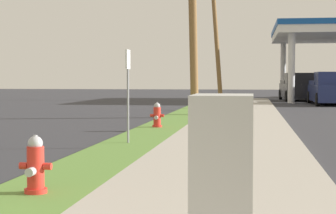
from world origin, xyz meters
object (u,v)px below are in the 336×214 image
utility_cabinet (223,178)px  fire_hydrant_nearest (35,168)px  fire_hydrant_second (157,116)px  truck_black_on_apron (297,88)px  fire_hydrant_third (194,102)px  utility_pole_background (216,39)px  street_sign_post (128,76)px  car_white_by_near_pump (312,89)px  truck_navy_at_forecourt (330,90)px

utility_cabinet → fire_hydrant_nearest: bearing=139.6°
fire_hydrant_second → truck_black_on_apron: (6.00, 24.93, 0.47)m
fire_hydrant_third → utility_pole_background: (0.18, 14.60, 4.02)m
fire_hydrant_nearest → utility_cabinet: utility_cabinet is taller
truck_black_on_apron → fire_hydrant_third: bearing=-113.5°
street_sign_post → fire_hydrant_nearest: bearing=-89.3°
fire_hydrant_nearest → utility_pole_background: bearing=89.9°
car_white_by_near_pump → truck_black_on_apron: size_ratio=0.82×
fire_hydrant_nearest → fire_hydrant_second: bearing=90.6°
car_white_by_near_pump → truck_navy_at_forecourt: size_ratio=0.83×
fire_hydrant_third → utility_cabinet: utility_cabinet is taller
fire_hydrant_nearest → fire_hydrant_third: size_ratio=1.00×
fire_hydrant_nearest → street_sign_post: 5.99m
fire_hydrant_second → fire_hydrant_third: same height
fire_hydrant_nearest → car_white_by_near_pump: bearing=79.7°
fire_hydrant_nearest → street_sign_post: street_sign_post is taller
utility_cabinet → fire_hydrant_second: bearing=101.9°
utility_cabinet → car_white_by_near_pump: 45.02m
fire_hydrant_nearest → utility_pole_background: size_ratio=0.09×
fire_hydrant_nearest → truck_black_on_apron: size_ratio=0.14×
utility_pole_background → car_white_by_near_pump: 10.81m
fire_hydrant_nearest → street_sign_post: bearing=90.7°
utility_cabinet → car_white_by_near_pump: size_ratio=0.30×
utility_pole_background → utility_cabinet: (2.41, -38.02, -3.72)m
car_white_by_near_pump → utility_cabinet: bearing=-96.6°
fire_hydrant_second → utility_pole_background: 26.07m
fire_hydrant_nearest → truck_navy_at_forecourt: (7.34, 28.74, 0.47)m
fire_hydrant_third → street_sign_post: size_ratio=0.35×
fire_hydrant_nearest → truck_navy_at_forecourt: size_ratio=0.14×
utility_pole_background → car_white_by_near_pump: bearing=41.3°
utility_pole_background → utility_cabinet: utility_pole_background is taller
truck_navy_at_forecourt → street_sign_post: bearing=-107.9°
street_sign_post → truck_black_on_apron: (5.96, 29.20, -0.72)m
utility_cabinet → truck_navy_at_forecourt: size_ratio=0.25×
utility_pole_background → street_sign_post: (-0.15, -30.02, -2.83)m
utility_pole_background → fire_hydrant_second: bearing=-90.4°
fire_hydrant_third → truck_navy_at_forecourt: size_ratio=0.14×
utility_cabinet → street_sign_post: street_sign_post is taller
car_white_by_near_pump → truck_black_on_apron: truck_black_on_apron is taller
utility_pole_background → utility_cabinet: 38.28m
fire_hydrant_second → car_white_by_near_pump: bearing=76.5°
fire_hydrant_second → fire_hydrant_third: size_ratio=1.00×
fire_hydrant_third → truck_navy_at_forecourt: truck_navy_at_forecourt is taller
fire_hydrant_third → utility_pole_background: bearing=89.3°
utility_pole_background → truck_black_on_apron: utility_pole_background is taller
fire_hydrant_third → fire_hydrant_second: bearing=-90.0°
fire_hydrant_third → fire_hydrant_nearest: bearing=-89.7°
fire_hydrant_third → car_white_by_near_pump: size_ratio=0.17×
car_white_by_near_pump → street_sign_post: bearing=-101.9°
fire_hydrant_nearest → street_sign_post: (-0.07, 5.87, 1.19)m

